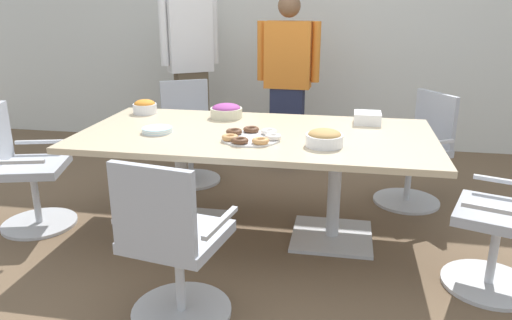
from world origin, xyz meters
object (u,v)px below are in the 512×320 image
object	(u,v)px
office_chair_0	(509,225)
snack_bowl_cookies	(324,138)
person_standing_1	(288,80)
conference_table	(256,150)
office_chair_4	(173,251)
office_chair_1	(416,155)
office_chair_3	(25,174)
person_standing_0	(190,62)
donut_platter	(251,137)
snack_bowl_chips_orange	(145,107)
napkin_pile	(367,118)
snack_bowl_candy_mix	(226,111)
office_chair_2	(189,137)
plate_stack	(157,130)

from	to	relation	value
office_chair_0	snack_bowl_cookies	size ratio (longest dim) A/B	3.90
person_standing_1	snack_bowl_cookies	world-z (taller)	person_standing_1
conference_table	office_chair_4	xyz separation A→B (m)	(-0.23, -1.09, -0.22)
office_chair_1	office_chair_4	xyz separation A→B (m)	(-1.41, -1.88, 0.00)
office_chair_0	office_chair_3	bearing A→B (deg)	104.60
office_chair_1	office_chair_3	distance (m)	3.03
person_standing_0	donut_platter	world-z (taller)	person_standing_0
snack_bowl_cookies	snack_bowl_chips_orange	world-z (taller)	snack_bowl_chips_orange
office_chair_1	office_chair_3	bearing A→B (deg)	75.96
office_chair_1	person_standing_0	bearing A→B (deg)	33.39
person_standing_0	napkin_pile	bearing A→B (deg)	109.45
office_chair_0	snack_bowl_cookies	world-z (taller)	office_chair_0
snack_bowl_candy_mix	person_standing_1	bearing A→B (deg)	74.37
office_chair_2	snack_bowl_candy_mix	world-z (taller)	office_chair_2
office_chair_3	person_standing_1	size ratio (longest dim) A/B	0.55
conference_table	donut_platter	distance (m)	0.23
office_chair_1	person_standing_1	size ratio (longest dim) A/B	0.55
napkin_pile	plate_stack	bearing A→B (deg)	-159.58
office_chair_1	office_chair_2	xyz separation A→B (m)	(-1.99, 0.18, 0.00)
office_chair_2	snack_bowl_cookies	xyz separation A→B (m)	(1.29, -1.22, 0.40)
person_standing_0	office_chair_0	bearing A→B (deg)	105.74
person_standing_0	plate_stack	world-z (taller)	person_standing_0
conference_table	person_standing_1	bearing A→B (deg)	89.05
snack_bowl_chips_orange	snack_bowl_cookies	bearing A→B (deg)	-24.52
office_chair_1	person_standing_1	distance (m)	1.47
person_standing_0	snack_bowl_cookies	world-z (taller)	person_standing_0
conference_table	snack_bowl_cookies	world-z (taller)	snack_bowl_cookies
office_chair_3	donut_platter	xyz separation A→B (m)	(1.68, 0.02, 0.36)
office_chair_0	person_standing_1	distance (m)	2.58
office_chair_3	person_standing_0	distance (m)	2.14
office_chair_4	conference_table	bearing A→B (deg)	88.47
conference_table	snack_bowl_chips_orange	world-z (taller)	snack_bowl_chips_orange
conference_table	office_chair_1	size ratio (longest dim) A/B	2.64
snack_bowl_chips_orange	donut_platter	size ratio (longest dim) A/B	0.48
conference_table	office_chair_2	world-z (taller)	office_chair_2
office_chair_1	conference_table	bearing A→B (deg)	90.52
plate_stack	napkin_pile	world-z (taller)	napkin_pile
person_standing_0	snack_bowl_candy_mix	distance (m)	1.54
office_chair_2	office_chair_0	bearing A→B (deg)	121.13
office_chair_1	plate_stack	distance (m)	2.09
snack_bowl_candy_mix	donut_platter	size ratio (longest dim) A/B	0.62
office_chair_2	snack_bowl_chips_orange	distance (m)	0.70
office_chair_1	donut_platter	size ratio (longest dim) A/B	2.31
office_chair_2	plate_stack	world-z (taller)	office_chair_2
office_chair_2	snack_bowl_candy_mix	size ratio (longest dim) A/B	3.71
office_chair_0	office_chair_1	xyz separation A→B (m)	(-0.36, 1.26, 0.00)
napkin_pile	donut_platter	bearing A→B (deg)	-142.62
office_chair_4	person_standing_0	world-z (taller)	person_standing_0
person_standing_0	snack_bowl_chips_orange	world-z (taller)	person_standing_0
office_chair_1	snack_bowl_candy_mix	distance (m)	1.59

